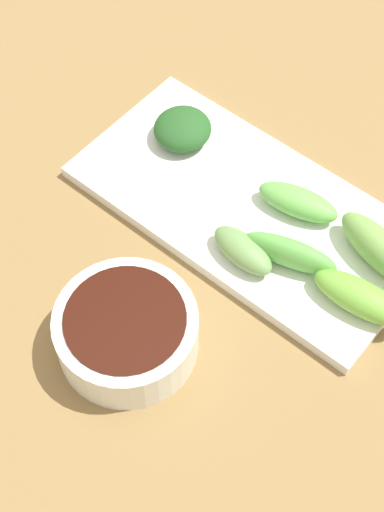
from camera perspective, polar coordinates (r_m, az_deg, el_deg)
The scene contains 9 objects.
tabletop at distance 0.67m, azimuth 0.68°, elevation -0.66°, with size 2.10×2.10×0.02m, color olive.
sauce_bowl at distance 0.60m, azimuth -4.97°, elevation -5.63°, with size 0.11×0.11×0.04m.
serving_plate at distance 0.69m, azimuth 4.33°, elevation 3.58°, with size 0.16×0.32×0.01m, color white.
broccoli_leafy_0 at distance 0.72m, azimuth -0.72°, elevation 9.60°, with size 0.06×0.05×0.03m, color #265924.
broccoli_stalk_1 at distance 0.64m, azimuth 3.86°, elevation 0.43°, with size 0.03×0.06×0.02m, color #709E57.
broccoli_stalk_2 at distance 0.64m, azimuth 7.40°, elevation 0.21°, with size 0.02×0.08×0.03m, color #5FB54A.
broccoli_stalk_3 at distance 0.68m, azimuth 8.01°, elevation 4.07°, with size 0.03×0.07×0.02m, color #6BBA53.
broccoli_stalk_4 at distance 0.63m, azimuth 12.60°, elevation -3.09°, with size 0.03×0.08×0.03m, color #73B83F.
broccoli_stalk_5 at distance 0.65m, azimuth 13.99°, elevation 0.55°, with size 0.03×0.09×0.03m, color #79AE51.
Camera 1 is at (-0.28, -0.22, 0.58)m, focal length 52.92 mm.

